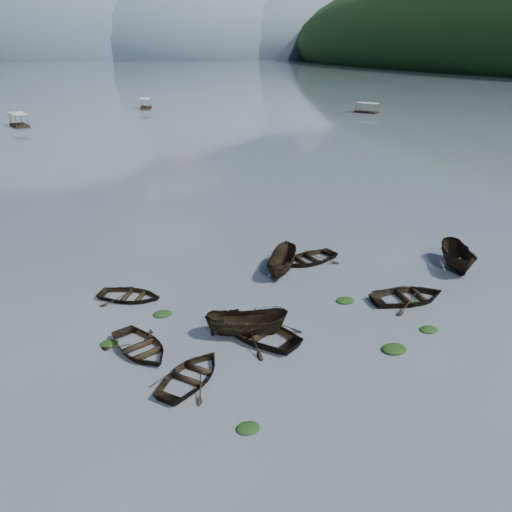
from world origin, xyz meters
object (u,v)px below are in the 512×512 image
object	(u,v)px
rowboat_0	(140,351)
pontoon_centre	(146,108)
pontoon_left	(20,126)
rowboat_3	(257,335)

from	to	relation	value
rowboat_0	pontoon_centre	size ratio (longest dim) A/B	0.69
rowboat_0	pontoon_left	size ratio (longest dim) A/B	0.67
rowboat_3	pontoon_left	size ratio (longest dim) A/B	0.80
rowboat_0	pontoon_left	world-z (taller)	pontoon_left
rowboat_0	pontoon_centre	bearing A→B (deg)	61.34
rowboat_0	rowboat_3	xyz separation A→B (m)	(6.09, -0.53, 0.00)
pontoon_left	pontoon_centre	bearing A→B (deg)	25.12
rowboat_3	pontoon_left	distance (m)	90.61
rowboat_0	rowboat_3	distance (m)	6.11
rowboat_0	rowboat_3	size ratio (longest dim) A/B	0.83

